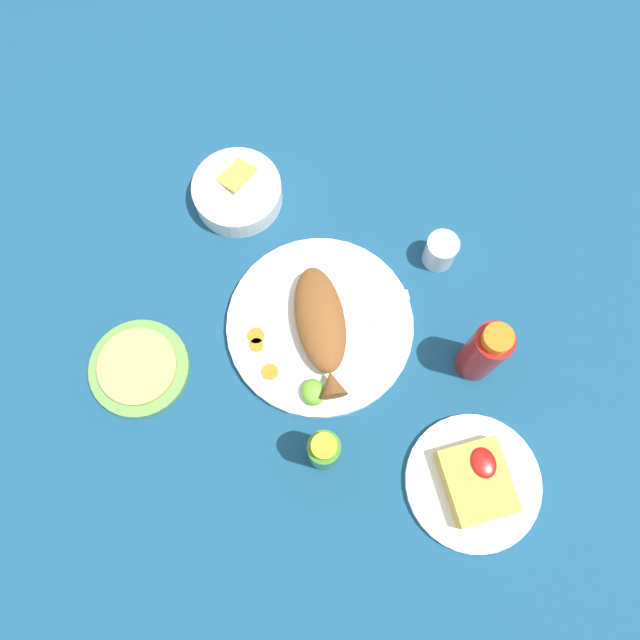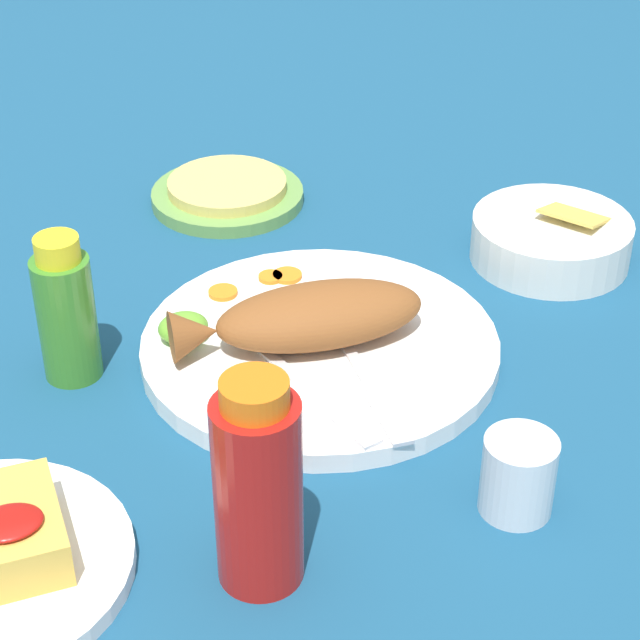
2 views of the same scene
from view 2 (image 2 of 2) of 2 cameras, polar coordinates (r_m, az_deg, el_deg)
The scene contains 15 objects.
ground_plane at distance 1.02m, azimuth 0.00°, elevation -1.79°, with size 4.00×4.00×0.00m, color navy.
main_plate at distance 1.01m, azimuth 0.00°, elevation -1.37°, with size 0.31×0.31×0.02m, color white.
fried_fish at distance 0.99m, azimuth -0.61°, elevation 0.15°, with size 0.22×0.10×0.05m.
fork_near at distance 0.95m, azimuth 2.45°, elevation -3.21°, with size 0.02×0.19×0.00m.
fork_far at distance 0.94m, azimuth -0.28°, elevation -3.67°, with size 0.06×0.18×0.00m.
carrot_slice_near at distance 1.09m, azimuth -2.45°, elevation 2.13°, with size 0.02×0.02×0.00m, color orange.
carrot_slice_mid at distance 1.09m, azimuth -1.62°, elevation 2.21°, with size 0.03×0.03×0.00m, color orange.
carrot_slice_far at distance 1.07m, azimuth -4.80°, elevation 1.37°, with size 0.03×0.03×0.00m, color orange.
lime_wedge_main at distance 1.01m, azimuth -6.75°, elevation -0.37°, with size 0.04×0.04×0.02m, color #6BB233.
hot_sauce_bottle_red at distance 0.77m, azimuth -3.07°, elevation -8.21°, with size 0.06×0.06×0.16m.
hot_sauce_bottle_green at distance 0.98m, azimuth -12.39°, elevation 0.38°, with size 0.05×0.05×0.13m.
salt_cup at distance 0.86m, azimuth 9.70°, elevation -7.75°, with size 0.05×0.05×0.06m.
guacamole_bowl at distance 1.17m, azimuth 11.32°, elevation 4.03°, with size 0.16×0.16×0.06m.
tortilla_plate at distance 1.26m, azimuth -4.57°, elevation 6.09°, with size 0.16×0.16×0.01m, color #6B9E4C.
tortilla_stack at distance 1.26m, azimuth -4.60°, elevation 6.62°, with size 0.13×0.13×0.01m, color #E0C666.
Camera 2 is at (-0.29, -0.78, 0.59)m, focal length 65.00 mm.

